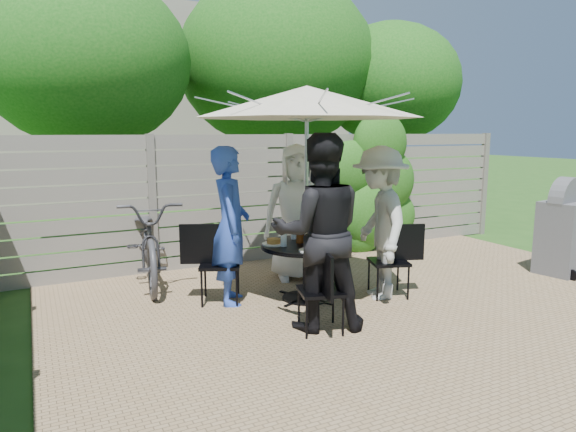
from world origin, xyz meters
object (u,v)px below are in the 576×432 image
plate_back (302,235)px  plate_left (274,242)px  plate_extra (327,247)px  glass_back (294,233)px  coffee_cup (312,234)px  plate_right (338,241)px  chair_right (389,276)px  patio_table (306,261)px  chair_front (321,308)px  plate_front (311,249)px  glass_right (327,235)px  person_back (297,213)px  chair_left (219,280)px  person_right (379,223)px  umbrella (307,102)px  person_front (319,233)px  syrup_jug (300,236)px  glass_left (284,240)px  person_left (230,226)px  bicycle (149,241)px  chair_back (295,258)px  bbq_grill (564,231)px

plate_back → plate_left: size_ratio=1.00×
plate_extra → glass_back: 0.63m
plate_left → coffee_cup: bearing=5.2°
plate_right → chair_right: bearing=-20.4°
patio_table → chair_front: 0.99m
plate_front → chair_right: bearing=0.1°
plate_extra → glass_right: size_ratio=1.71×
person_back → chair_left: size_ratio=1.94×
person_right → plate_left: size_ratio=6.64×
chair_right → glass_back: 1.19m
umbrella → plate_left: bearing=159.6°
person_front → plate_right: (0.63, 0.65, -0.26)m
chair_front → glass_right: (0.61, 0.91, 0.47)m
umbrella → syrup_jug: size_ratio=19.53×
glass_back → person_front: bearing=-104.9°
chair_left → plate_back: 1.11m
chair_right → glass_left: 1.31m
person_front → person_right: (1.07, 0.49, -0.07)m
coffee_cup → person_left: bearing=172.9°
chair_left → bicycle: (-0.52, 1.13, 0.27)m
person_left → glass_right: person_left is taller
chair_back → chair_right: bearing=42.9°
plate_right → glass_right: (-0.06, 0.13, 0.05)m
bbq_grill → plate_back: bearing=154.2°
person_right → glass_left: bearing=-84.5°
person_front → person_right: person_front is taller
person_front → plate_back: (0.41, 1.12, -0.26)m
glass_left → chair_back: bearing=56.0°
patio_table → person_front: 0.96m
person_right → plate_right: (-0.44, 0.16, -0.19)m
patio_table → syrup_jug: 0.29m
person_front → chair_right: 1.44m
umbrella → syrup_jug: bearing=119.8°
chair_right → glass_back: size_ratio=6.06×
person_front → person_back: bearing=-90.0°
chair_left → person_left: size_ratio=0.52×
patio_table → plate_right: 0.42m
umbrella → glass_back: size_ratio=22.32×
chair_front → coffee_cup: 1.28m
person_left → coffee_cup: bearing=-76.7°
person_back → syrup_jug: person_back is taller
chair_left → plate_front: (0.78, -0.67, 0.41)m
umbrella → patio_table: bearing=-63.4°
umbrella → person_back: 1.56m
plate_right → glass_right: size_ratio=1.86×
person_right → plate_left: person_right is taller
person_left → chair_front: (0.44, -1.19, -0.62)m
patio_table → bbq_grill: bearing=-9.4°
person_back → plate_extra: person_back is taller
plate_right → syrup_jug: bearing=152.8°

